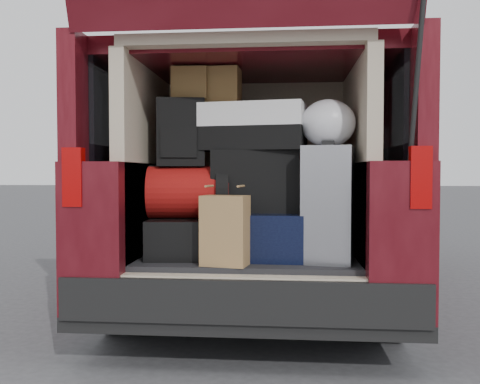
{
  "coord_description": "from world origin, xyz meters",
  "views": [
    {
      "loc": [
        0.21,
        -2.83,
        1.04
      ],
      "look_at": [
        -0.06,
        0.2,
        0.93
      ],
      "focal_mm": 38.0,
      "sensor_mm": 36.0,
      "label": 1
    }
  ],
  "objects_px": {
    "black_soft_case": "(256,181)",
    "backpack": "(181,133)",
    "twotone_duffel": "(253,128)",
    "navy_hardshell": "(262,233)",
    "black_hardshell": "(186,236)",
    "silver_roller": "(329,204)",
    "red_duffel": "(189,192)",
    "kraft_bag": "(225,230)"
  },
  "relations": [
    {
      "from": "black_soft_case",
      "to": "backpack",
      "type": "distance_m",
      "value": 0.53
    },
    {
      "from": "backpack",
      "to": "twotone_duffel",
      "type": "height_order",
      "value": "backpack"
    },
    {
      "from": "navy_hardshell",
      "to": "backpack",
      "type": "height_order",
      "value": "backpack"
    },
    {
      "from": "twotone_duffel",
      "to": "backpack",
      "type": "bearing_deg",
      "value": -165.57
    },
    {
      "from": "black_hardshell",
      "to": "silver_roller",
      "type": "distance_m",
      "value": 0.87
    },
    {
      "from": "silver_roller",
      "to": "twotone_duffel",
      "type": "xyz_separation_m",
      "value": [
        -0.44,
        0.11,
        0.44
      ]
    },
    {
      "from": "red_duffel",
      "to": "backpack",
      "type": "distance_m",
      "value": 0.35
    },
    {
      "from": "silver_roller",
      "to": "backpack",
      "type": "relative_size",
      "value": 1.62
    },
    {
      "from": "black_soft_case",
      "to": "twotone_duffel",
      "type": "relative_size",
      "value": 0.82
    },
    {
      "from": "black_soft_case",
      "to": "twotone_duffel",
      "type": "height_order",
      "value": "twotone_duffel"
    },
    {
      "from": "red_duffel",
      "to": "twotone_duffel",
      "type": "bearing_deg",
      "value": -0.4
    },
    {
      "from": "silver_roller",
      "to": "backpack",
      "type": "distance_m",
      "value": 0.95
    },
    {
      "from": "navy_hardshell",
      "to": "silver_roller",
      "type": "bearing_deg",
      "value": -15.37
    },
    {
      "from": "black_hardshell",
      "to": "twotone_duffel",
      "type": "xyz_separation_m",
      "value": [
        0.4,
        0.01,
        0.65
      ]
    },
    {
      "from": "red_duffel",
      "to": "backpack",
      "type": "height_order",
      "value": "backpack"
    },
    {
      "from": "twotone_duffel",
      "to": "black_hardshell",
      "type": "bearing_deg",
      "value": -170.42
    },
    {
      "from": "kraft_bag",
      "to": "red_duffel",
      "type": "relative_size",
      "value": 0.79
    },
    {
      "from": "black_hardshell",
      "to": "red_duffel",
      "type": "xyz_separation_m",
      "value": [
        0.03,
        -0.03,
        0.27
      ]
    },
    {
      "from": "silver_roller",
      "to": "kraft_bag",
      "type": "height_order",
      "value": "silver_roller"
    },
    {
      "from": "black_soft_case",
      "to": "backpack",
      "type": "bearing_deg",
      "value": -174.78
    },
    {
      "from": "silver_roller",
      "to": "backpack",
      "type": "height_order",
      "value": "backpack"
    },
    {
      "from": "navy_hardshell",
      "to": "silver_roller",
      "type": "relative_size",
      "value": 0.94
    },
    {
      "from": "black_hardshell",
      "to": "backpack",
      "type": "relative_size",
      "value": 1.42
    },
    {
      "from": "kraft_bag",
      "to": "black_soft_case",
      "type": "height_order",
      "value": "black_soft_case"
    },
    {
      "from": "navy_hardshell",
      "to": "red_duffel",
      "type": "distance_m",
      "value": 0.5
    },
    {
      "from": "kraft_bag",
      "to": "twotone_duffel",
      "type": "bearing_deg",
      "value": 80.2
    },
    {
      "from": "silver_roller",
      "to": "black_hardshell",
      "type": "bearing_deg",
      "value": -176.45
    },
    {
      "from": "silver_roller",
      "to": "black_soft_case",
      "type": "relative_size",
      "value": 1.27
    },
    {
      "from": "silver_roller",
      "to": "black_soft_case",
      "type": "bearing_deg",
      "value": 176.45
    },
    {
      "from": "backpack",
      "to": "twotone_duffel",
      "type": "distance_m",
      "value": 0.42
    },
    {
      "from": "black_soft_case",
      "to": "backpack",
      "type": "xyz_separation_m",
      "value": [
        -0.44,
        -0.04,
        0.29
      ]
    },
    {
      "from": "navy_hardshell",
      "to": "kraft_bag",
      "type": "bearing_deg",
      "value": -116.09
    },
    {
      "from": "navy_hardshell",
      "to": "black_hardshell",
      "type": "bearing_deg",
      "value": -176.32
    },
    {
      "from": "navy_hardshell",
      "to": "black_soft_case",
      "type": "xyz_separation_m",
      "value": [
        -0.03,
        -0.01,
        0.31
      ]
    },
    {
      "from": "red_duffel",
      "to": "navy_hardshell",
      "type": "bearing_deg",
      "value": 0.04
    },
    {
      "from": "silver_roller",
      "to": "black_soft_case",
      "type": "xyz_separation_m",
      "value": [
        -0.42,
        0.11,
        0.12
      ]
    },
    {
      "from": "navy_hardshell",
      "to": "kraft_bag",
      "type": "relative_size",
      "value": 1.62
    },
    {
      "from": "black_hardshell",
      "to": "silver_roller",
      "type": "bearing_deg",
      "value": -12.22
    },
    {
      "from": "backpack",
      "to": "twotone_duffel",
      "type": "bearing_deg",
      "value": -2.75
    },
    {
      "from": "black_hardshell",
      "to": "backpack",
      "type": "height_order",
      "value": "backpack"
    },
    {
      "from": "black_hardshell",
      "to": "kraft_bag",
      "type": "distance_m",
      "value": 0.43
    },
    {
      "from": "navy_hardshell",
      "to": "backpack",
      "type": "bearing_deg",
      "value": -172.07
    }
  ]
}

